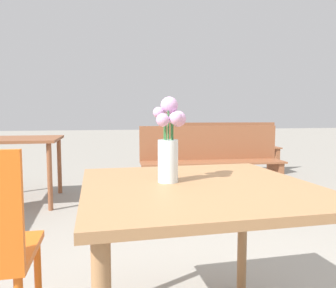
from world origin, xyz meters
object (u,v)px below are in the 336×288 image
table_front (198,207)px  bench_far (219,145)px  flower_vase (169,145)px  table_back (18,147)px  bench_near (211,159)px

table_front → bench_far: size_ratio=0.46×
flower_vase → table_front: bearing=-28.4°
bench_far → table_back: bearing=-156.1°
flower_vase → bench_near: 2.56m
flower_vase → table_back: size_ratio=0.38×
table_front → bench_near: size_ratio=0.55×
bench_far → table_back: size_ratio=2.23×
bench_near → bench_far: size_ratio=0.84×
flower_vase → bench_far: (1.63, 3.83, -0.39)m
flower_vase → bench_far: 4.18m
bench_near → table_back: bearing=173.3°
flower_vase → bench_near: flower_vase is taller
flower_vase → table_back: bearing=114.4°
table_front → flower_vase: flower_vase is taller
bench_near → bench_far: 1.63m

